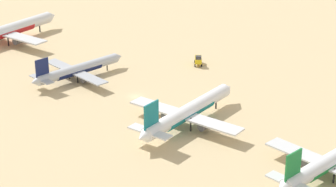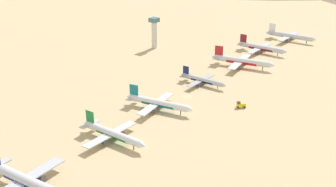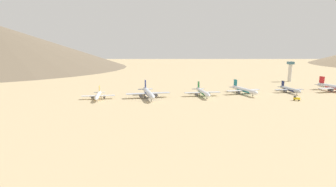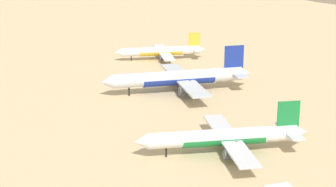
{
  "view_description": "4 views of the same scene",
  "coord_description": "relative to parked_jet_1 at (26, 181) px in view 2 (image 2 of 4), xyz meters",
  "views": [
    {
      "loc": [
        -125.76,
        -144.8,
        82.27
      ],
      "look_at": [
        -0.84,
        -15.7,
        5.98
      ],
      "focal_mm": 70.7,
      "sensor_mm": 36.0,
      "label": 1
    },
    {
      "loc": [
        135.05,
        -203.72,
        102.54
      ],
      "look_at": [
        -6.69,
        -11.98,
        4.86
      ],
      "focal_mm": 44.49,
      "sensor_mm": 36.0,
      "label": 2
    },
    {
      "loc": [
        250.89,
        -143.2,
        47.86
      ],
      "look_at": [
        -1.15,
        -103.65,
        3.17
      ],
      "focal_mm": 29.25,
      "sensor_mm": 36.0,
      "label": 3
    },
    {
      "loc": [
        37.03,
        54.65,
        54.5
      ],
      "look_at": [
        8.33,
        -110.72,
        3.36
      ],
      "focal_mm": 61.66,
      "sensor_mm": 36.0,
      "label": 4
    }
  ],
  "objects": [
    {
      "name": "ground_plane",
      "position": [
        -2.41,
        122.58,
        -4.84
      ],
      "size": [
        2018.83,
        2018.83,
        0.0
      ],
      "primitive_type": "plane",
      "color": "tan"
    },
    {
      "name": "parked_jet_1",
      "position": [
        0.0,
        0.0,
        0.0
      ],
      "size": [
        50.47,
        41.03,
        14.55
      ],
      "color": "silver",
      "rests_on": "ground"
    },
    {
      "name": "parked_jet_2",
      "position": [
        -0.94,
        52.14,
        -0.72
      ],
      "size": [
        42.81,
        34.67,
        12.38
      ],
      "color": "silver",
      "rests_on": "ground"
    },
    {
      "name": "parked_jet_3",
      "position": [
        -5.87,
        96.23,
        -0.53
      ],
      "size": [
        44.8,
        36.62,
        12.95
      ],
      "color": "white",
      "rests_on": "ground"
    },
    {
      "name": "parked_jet_4",
      "position": [
        -6.72,
        146.61,
        -1.27
      ],
      "size": [
        37.08,
        30.05,
        10.72
      ],
      "color": "#B2B7C1",
      "rests_on": "ground"
    },
    {
      "name": "parked_jet_5",
      "position": [
        -2.82,
        196.78,
        0.0
      ],
      "size": [
        50.29,
        41.14,
        14.55
      ],
      "color": "silver",
      "rests_on": "ground"
    },
    {
      "name": "parked_jet_6",
      "position": [
        -7.24,
        241.26,
        -0.37
      ],
      "size": [
        46.47,
        37.67,
        13.42
      ],
      "color": "silver",
      "rests_on": "ground"
    },
    {
      "name": "parked_jet_7",
      "position": [
        -2.17,
        293.33,
        -0.05
      ],
      "size": [
        49.19,
        39.86,
        14.21
      ],
      "color": "silver",
      "rests_on": "ground"
    },
    {
      "name": "service_truck",
      "position": [
        32.24,
        128.17,
        -2.76
      ],
      "size": [
        5.45,
        5.44,
        3.9
      ],
      "color": "yellow",
      "rests_on": "ground"
    },
    {
      "name": "control_tower",
      "position": [
        -89.48,
        199.07,
        10.28
      ],
      "size": [
        7.2,
        7.2,
        26.9
      ],
      "color": "beige",
      "rests_on": "ground"
    }
  ]
}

